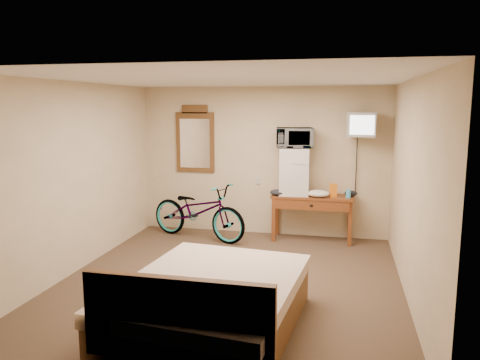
{
  "coord_description": "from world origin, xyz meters",
  "views": [
    {
      "loc": [
        1.34,
        -5.47,
        2.21
      ],
      "look_at": [
        -0.03,
        0.67,
        1.19
      ],
      "focal_mm": 35.0,
      "sensor_mm": 36.0,
      "label": 1
    }
  ],
  "objects_px": {
    "crt_television": "(362,125)",
    "wall_mirror": "(195,140)",
    "microwave": "(295,138)",
    "bed": "(210,304)",
    "mini_fridge": "(294,171)",
    "blue_cup": "(348,194)",
    "desk": "(312,203)",
    "bicycle": "(198,211)"
  },
  "relations": [
    {
      "from": "desk",
      "to": "microwave",
      "type": "relative_size",
      "value": 2.27
    },
    {
      "from": "wall_mirror",
      "to": "bed",
      "type": "xyz_separation_m",
      "value": [
        1.31,
        -3.64,
        -1.31
      ]
    },
    {
      "from": "desk",
      "to": "wall_mirror",
      "type": "bearing_deg",
      "value": 172.48
    },
    {
      "from": "bicycle",
      "to": "mini_fridge",
      "type": "bearing_deg",
      "value": -60.47
    },
    {
      "from": "blue_cup",
      "to": "wall_mirror",
      "type": "relative_size",
      "value": 0.12
    },
    {
      "from": "microwave",
      "to": "blue_cup",
      "type": "xyz_separation_m",
      "value": [
        0.87,
        -0.1,
        -0.86
      ]
    },
    {
      "from": "microwave",
      "to": "bed",
      "type": "xyz_separation_m",
      "value": [
        -0.44,
        -3.42,
        -1.38
      ]
    },
    {
      "from": "wall_mirror",
      "to": "crt_television",
      "type": "bearing_deg",
      "value": -5.14
    },
    {
      "from": "bed",
      "to": "crt_television",
      "type": "bearing_deg",
      "value": 66.54
    },
    {
      "from": "desk",
      "to": "mini_fridge",
      "type": "height_order",
      "value": "mini_fridge"
    },
    {
      "from": "wall_mirror",
      "to": "bed",
      "type": "height_order",
      "value": "wall_mirror"
    },
    {
      "from": "mini_fridge",
      "to": "bicycle",
      "type": "xyz_separation_m",
      "value": [
        -1.53,
        -0.33,
        -0.66
      ]
    },
    {
      "from": "bed",
      "to": "bicycle",
      "type": "bearing_deg",
      "value": 109.48
    },
    {
      "from": "microwave",
      "to": "blue_cup",
      "type": "bearing_deg",
      "value": -16.54
    },
    {
      "from": "desk",
      "to": "blue_cup",
      "type": "relative_size",
      "value": 9.81
    },
    {
      "from": "blue_cup",
      "to": "bed",
      "type": "xyz_separation_m",
      "value": [
        -1.31,
        -3.32,
        -0.52
      ]
    },
    {
      "from": "crt_television",
      "to": "microwave",
      "type": "bearing_deg",
      "value": 178.52
    },
    {
      "from": "bicycle",
      "to": "bed",
      "type": "xyz_separation_m",
      "value": [
        1.09,
        -3.1,
        -0.18
      ]
    },
    {
      "from": "crt_television",
      "to": "blue_cup",
      "type": "bearing_deg",
      "value": -154.48
    },
    {
      "from": "microwave",
      "to": "bed",
      "type": "distance_m",
      "value": 3.71
    },
    {
      "from": "mini_fridge",
      "to": "wall_mirror",
      "type": "xyz_separation_m",
      "value": [
        -1.75,
        0.22,
        0.47
      ]
    },
    {
      "from": "microwave",
      "to": "crt_television",
      "type": "distance_m",
      "value": 1.06
    },
    {
      "from": "mini_fridge",
      "to": "blue_cup",
      "type": "xyz_separation_m",
      "value": [
        0.87,
        -0.1,
        -0.31
      ]
    },
    {
      "from": "blue_cup",
      "to": "crt_television",
      "type": "distance_m",
      "value": 1.09
    },
    {
      "from": "crt_television",
      "to": "bed",
      "type": "xyz_separation_m",
      "value": [
        -1.47,
        -3.39,
        -1.6
      ]
    },
    {
      "from": "desk",
      "to": "crt_television",
      "type": "bearing_deg",
      "value": 1.69
    },
    {
      "from": "desk",
      "to": "blue_cup",
      "type": "xyz_separation_m",
      "value": [
        0.56,
        -0.06,
        0.19
      ]
    },
    {
      "from": "mini_fridge",
      "to": "bicycle",
      "type": "distance_m",
      "value": 1.7
    },
    {
      "from": "microwave",
      "to": "mini_fridge",
      "type": "bearing_deg",
      "value": -133.43
    },
    {
      "from": "mini_fridge",
      "to": "bed",
      "type": "bearing_deg",
      "value": -97.27
    },
    {
      "from": "blue_cup",
      "to": "bed",
      "type": "bearing_deg",
      "value": -111.57
    },
    {
      "from": "wall_mirror",
      "to": "bicycle",
      "type": "distance_m",
      "value": 1.27
    },
    {
      "from": "microwave",
      "to": "bed",
      "type": "bearing_deg",
      "value": -107.02
    },
    {
      "from": "bicycle",
      "to": "microwave",
      "type": "bearing_deg",
      "value": -60.47
    },
    {
      "from": "microwave",
      "to": "wall_mirror",
      "type": "xyz_separation_m",
      "value": [
        -1.75,
        0.22,
        -0.08
      ]
    },
    {
      "from": "desk",
      "to": "microwave",
      "type": "xyz_separation_m",
      "value": [
        -0.31,
        0.05,
        1.05
      ]
    },
    {
      "from": "bicycle",
      "to": "crt_television",
      "type": "bearing_deg",
      "value": -65.83
    },
    {
      "from": "microwave",
      "to": "bicycle",
      "type": "bearing_deg",
      "value": -177.76
    },
    {
      "from": "desk",
      "to": "mini_fridge",
      "type": "bearing_deg",
      "value": 171.25
    },
    {
      "from": "mini_fridge",
      "to": "blue_cup",
      "type": "relative_size",
      "value": 5.69
    },
    {
      "from": "crt_television",
      "to": "wall_mirror",
      "type": "bearing_deg",
      "value": 174.86
    },
    {
      "from": "crt_television",
      "to": "bicycle",
      "type": "distance_m",
      "value": 2.95
    }
  ]
}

